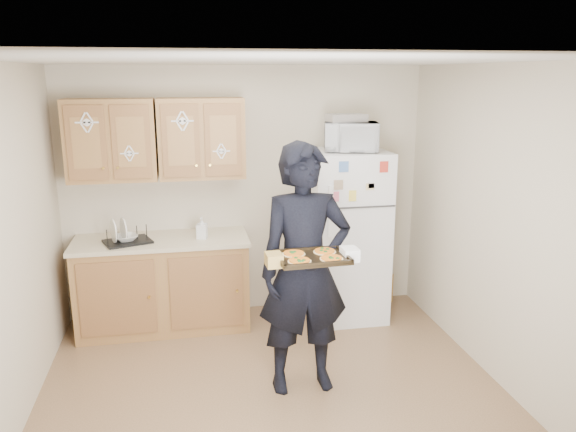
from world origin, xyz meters
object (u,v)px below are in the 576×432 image
(baking_tray, at_px, (312,258))
(microwave, at_px, (351,137))
(refrigerator, at_px, (345,235))
(person, at_px, (305,270))
(dish_rack, at_px, (127,234))

(baking_tray, bearing_deg, microwave, 61.92)
(refrigerator, relative_size, person, 0.87)
(person, bearing_deg, refrigerator, 58.54)
(person, distance_m, dish_rack, 1.87)
(person, distance_m, baking_tray, 0.36)
(microwave, relative_size, dish_rack, 1.23)
(baking_tray, bearing_deg, dish_rack, 129.75)
(refrigerator, height_order, microwave, microwave)
(baking_tray, relative_size, microwave, 0.99)
(baking_tray, distance_m, microwave, 1.79)
(person, relative_size, baking_tray, 3.97)
(refrigerator, distance_m, dish_rack, 2.10)
(person, xyz_separation_m, baking_tray, (-0.01, -0.30, 0.19))
(refrigerator, relative_size, dish_rack, 4.20)
(dish_rack, bearing_deg, person, -41.30)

